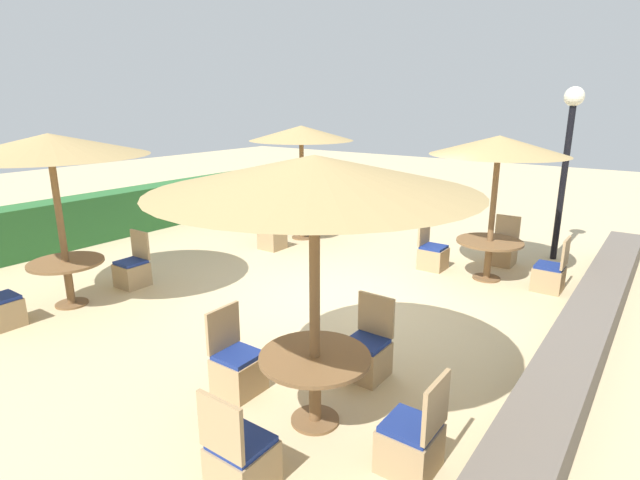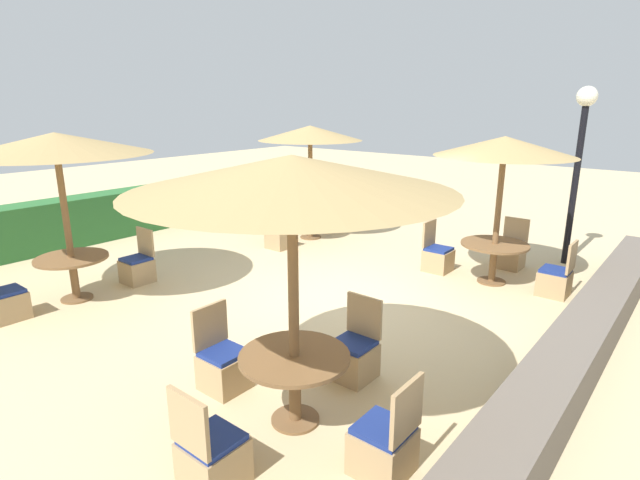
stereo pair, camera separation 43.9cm
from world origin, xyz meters
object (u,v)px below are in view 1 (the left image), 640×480
object	(u,v)px
lamp_post	(569,140)
parasol_front_left	(314,175)
parasol_front_right	(499,146)
patio_chair_back_right_east	(326,219)
patio_chair_front_left_east	(367,355)
patio_chair_front_right_north	(432,255)
patio_chair_front_right_east	(502,251)
round_table_back_left	(67,270)
patio_chair_front_left_north	(238,368)
patio_chair_front_right_south	(550,276)
patio_chair_back_right_north	(268,220)
patio_chair_back_right_west	(272,237)
patio_chair_front_left_west	(241,461)
round_table_front_right	(489,248)
patio_chair_front_left_south	(412,443)
patio_chair_back_left_east	(133,271)
parasol_back_right	(301,134)
round_table_front_left	(315,370)
parasol_back_left	(49,145)
round_table_back_right	(302,213)

from	to	relation	value
lamp_post	parasol_front_left	bearing A→B (deg)	173.84
parasol_front_right	patio_chair_back_right_east	size ratio (longest dim) A/B	2.70
lamp_post	patio_chair_front_left_east	size ratio (longest dim) A/B	3.57
patio_chair_front_right_north	patio_chair_back_right_east	world-z (taller)	same
patio_chair_front_right_east	round_table_back_left	bearing A→B (deg)	50.95
round_table_back_left	patio_chair_front_left_north	xyz separation A→B (m)	(-0.19, -3.80, -0.30)
patio_chair_front_right_north	patio_chair_front_right_south	bearing A→B (deg)	92.25
patio_chair_front_left_east	patio_chair_back_right_north	bearing A→B (deg)	-39.18
round_table_back_left	patio_chair_back_right_east	distance (m)	6.22
patio_chair_front_right_north	patio_chair_back_right_north	bearing A→B (deg)	-94.53
parasol_front_right	patio_chair_front_right_south	world-z (taller)	parasol_front_right
lamp_post	patio_chair_front_right_north	xyz separation A→B (m)	(-2.00, 1.73, -2.09)
parasol_front_right	round_table_back_left	world-z (taller)	parasol_front_right
patio_chair_back_right_west	patio_chair_front_left_west	size ratio (longest dim) A/B	1.00
patio_chair_front_right_north	parasol_front_left	xyz separation A→B (m)	(-5.05, -0.97, 2.19)
round_table_front_right	patio_chair_front_left_south	distance (m)	5.26
patio_chair_back_left_east	patio_chair_back_right_north	xyz separation A→B (m)	(4.19, 0.62, 0.00)
patio_chair_back_right_east	patio_chair_front_left_south	size ratio (longest dim) A/B	1.00
lamp_post	patio_chair_back_left_east	size ratio (longest dim) A/B	3.57
patio_chair_front_right_north	patio_chair_front_left_east	world-z (taller)	same
parasol_front_left	patio_chair_front_left_north	xyz separation A→B (m)	(-0.05, 1.01, -2.19)
patio_chair_front_left_north	patio_chair_front_left_east	size ratio (longest dim) A/B	1.00
patio_chair_front_left_east	patio_chair_front_left_west	bearing A→B (deg)	91.85
patio_chair_back_right_west	patio_chair_back_right_north	bearing A→B (deg)	134.05
parasol_back_right	patio_chair_back_right_north	distance (m)	2.36
patio_chair_front_right_north	parasol_back_right	distance (m)	3.95
patio_chair_front_right_north	patio_chair_back_right_west	world-z (taller)	same
parasol_back_right	round_table_front_left	size ratio (longest dim) A/B	2.36
patio_chair_back_right_north	parasol_front_left	size ratio (longest dim) A/B	0.32
patio_chair_back_right_north	patio_chair_front_left_west	xyz separation A→B (m)	(-6.46, -5.42, 0.00)
parasol_back_right	round_table_front_right	bearing A→B (deg)	-93.43
lamp_post	round_table_back_left	xyz separation A→B (m)	(-6.91, 5.58, -1.79)
patio_chair_front_left_north	patio_chair_front_right_south	bearing A→B (deg)	158.09
patio_chair_back_right_east	parasol_front_left	size ratio (longest dim) A/B	0.32
patio_chair_front_left_north	parasol_back_right	bearing A→B (deg)	-148.63
parasol_back_left	patio_chair_back_right_north	xyz separation A→B (m)	(5.25, 0.56, -2.19)
lamp_post	patio_chair_front_right_north	world-z (taller)	lamp_post
patio_chair_back_right_east	patio_chair_back_right_north	distance (m)	1.41
patio_chair_front_left_north	patio_chair_back_right_west	bearing A→B (deg)	-142.81
round_table_back_right	patio_chair_back_right_north	world-z (taller)	patio_chair_back_right_north
parasol_back_left	patio_chair_back_left_east	size ratio (longest dim) A/B	2.96
round_table_front_left	patio_chair_back_left_east	bearing A→B (deg)	75.69
patio_chair_front_right_south	parasol_front_left	world-z (taller)	parasol_front_left
patio_chair_back_right_east	round_table_front_left	distance (m)	7.67
patio_chair_back_right_north	patio_chair_front_left_north	world-z (taller)	same
patio_chair_front_right_north	patio_chair_front_left_west	xyz separation A→B (m)	(-6.11, -1.01, 0.00)
parasol_front_right	patio_chair_back_left_east	world-z (taller)	parasol_front_right
round_table_back_right	round_table_front_left	bearing A→B (deg)	-141.21
patio_chair_front_right_east	round_table_front_left	xyz separation A→B (m)	(-6.10, 0.02, 0.31)
round_table_back_right	patio_chair_front_left_south	xyz separation A→B (m)	(-5.41, -5.36, -0.32)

